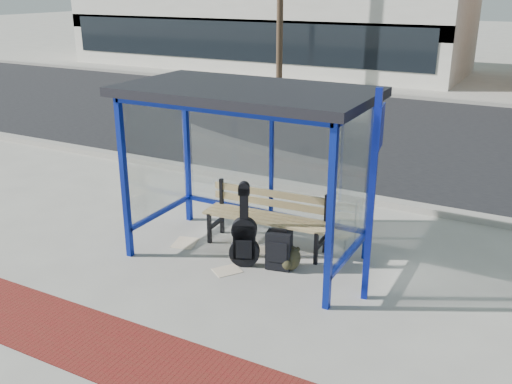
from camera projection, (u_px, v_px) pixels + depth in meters
The scene contains 16 objects.
ground at pixel (247, 257), 8.14m from camera, with size 120.00×120.00×0.00m, color #B2ADA0.
brick_paver_strip at pixel (128, 354), 5.98m from camera, with size 60.00×1.00×0.01m, color maroon.
curb_near at pixel (323, 191), 10.52m from camera, with size 60.00×0.25×0.12m, color gray.
street_asphalt at pixel (396, 134), 14.77m from camera, with size 60.00×10.00×0.00m, color black.
curb_far at pixel (437, 99), 18.97m from camera, with size 60.00×0.25×0.12m, color gray.
far_sidewalk at pixel (448, 92), 20.57m from camera, with size 60.00×4.00×0.01m, color #B2ADA0.
bus_shelter at pixel (249, 113), 7.49m from camera, with size 3.30×1.80×2.42m.
storefront_white at pixel (264, 22), 26.33m from camera, with size 18.00×6.04×4.00m.
bench at pixel (268, 214), 8.31m from camera, with size 1.91×0.57×0.89m.
guitar_bag at pixel (244, 238), 7.74m from camera, with size 0.43×0.28×1.15m.
suitcase at pixel (279, 250), 7.72m from camera, with size 0.37×0.28×0.59m.
backpack at pixel (290, 259), 7.72m from camera, with size 0.32×0.30×0.34m.
sign_post at pixel (373, 187), 6.57m from camera, with size 0.13×0.33×2.61m.
newspaper_a at pixel (185, 243), 8.56m from camera, with size 0.42×0.33×0.01m, color white.
newspaper_b at pixel (227, 271), 7.74m from camera, with size 0.36×0.28×0.01m, color white.
newspaper_c at pixel (265, 250), 8.34m from camera, with size 0.35×0.28×0.01m, color white.
Camera 1 is at (3.56, -6.40, 3.66)m, focal length 40.00 mm.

